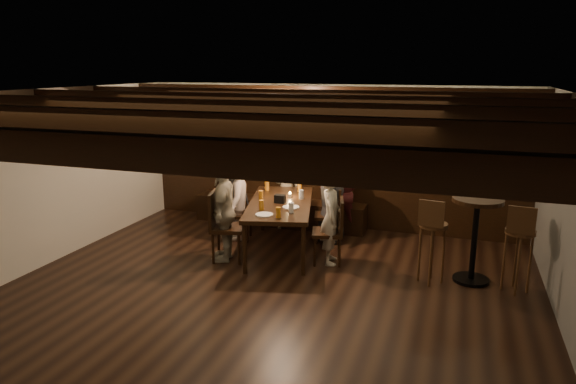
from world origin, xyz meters
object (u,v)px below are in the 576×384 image
(dining_table, at_px, (280,206))
(chair_right_near, at_px, (329,225))
(chair_right_far, at_px, (329,243))
(person_left_far, at_px, (224,211))
(person_bench_centre, at_px, (286,191))
(high_top_table, at_px, (475,227))
(person_bench_right, at_px, (340,192))
(chair_left_far, at_px, (227,239))
(person_left_near, at_px, (235,197))
(chair_left_near, at_px, (238,223))
(bar_stool_right, at_px, (517,259))
(person_bench_left, at_px, (231,195))
(person_right_near, at_px, (331,199))
(person_right_far, at_px, (331,218))
(bar_stool_left, at_px, (431,251))

(dining_table, relative_size, chair_right_near, 2.45)
(dining_table, height_order, chair_right_far, chair_right_far)
(person_left_far, bearing_deg, chair_right_near, 121.50)
(person_bench_centre, bearing_deg, high_top_table, 141.78)
(person_bench_centre, bearing_deg, person_bench_right, 170.54)
(person_left_far, bearing_deg, chair_left_far, 90.00)
(dining_table, xyz_separation_m, person_left_near, (-0.84, 0.25, 0.01))
(chair_left_near, xyz_separation_m, person_bench_centre, (0.55, 0.76, 0.39))
(chair_left_near, height_order, chair_right_far, chair_right_far)
(chair_left_near, xyz_separation_m, chair_right_near, (1.39, 0.35, 0.01))
(bar_stool_right, bearing_deg, chair_left_near, 176.77)
(person_bench_left, xyz_separation_m, person_right_near, (1.71, -0.03, 0.08))
(chair_left_near, bearing_deg, chair_left_far, -0.19)
(person_right_near, height_order, person_right_far, person_right_near)
(person_bench_centre, bearing_deg, bar_stool_left, 134.01)
(person_right_far, bearing_deg, chair_right_near, 2.01)
(chair_left_far, relative_size, person_bench_left, 0.83)
(person_left_near, distance_m, bar_stool_right, 4.12)
(person_bench_right, bearing_deg, chair_left_far, 39.79)
(chair_left_far, distance_m, person_bench_right, 2.14)
(bar_stool_left, bearing_deg, person_left_near, 175.80)
(person_left_near, bearing_deg, person_bench_centre, 128.66)
(high_top_table, xyz_separation_m, bar_stool_left, (-0.50, -0.21, -0.31))
(chair_right_near, bearing_deg, person_bench_left, 74.46)
(chair_left_near, distance_m, chair_left_far, 0.90)
(chair_left_far, xyz_separation_m, person_left_far, (-0.03, -0.01, 0.41))
(person_right_far, height_order, bar_stool_left, person_right_far)
(chair_left_far, relative_size, person_bench_centre, 0.76)
(person_left_near, bearing_deg, person_bench_right, 105.26)
(chair_right_near, height_order, bar_stool_right, bar_stool_right)
(dining_table, distance_m, person_bench_left, 1.28)
(person_bench_left, bearing_deg, chair_left_near, 112.03)
(bar_stool_left, bearing_deg, bar_stool_right, 12.65)
(chair_right_far, relative_size, person_right_far, 0.71)
(person_left_far, xyz_separation_m, person_right_near, (1.23, 1.24, -0.03))
(chair_right_near, xyz_separation_m, person_right_far, (0.25, -0.86, 0.38))
(chair_left_far, xyz_separation_m, chair_right_far, (1.40, 0.35, -0.02))
(chair_left_near, xyz_separation_m, person_right_near, (1.42, 0.36, 0.42))
(chair_right_near, xyz_separation_m, person_bench_right, (0.07, 0.48, 0.42))
(person_right_far, bearing_deg, chair_left_near, 58.49)
(chair_right_far, bearing_deg, person_right_far, -90.00)
(person_left_far, distance_m, person_right_near, 1.75)
(person_bench_left, height_order, person_bench_centre, person_bench_centre)
(person_left_near, bearing_deg, dining_table, 59.04)
(person_left_near, relative_size, high_top_table, 1.26)
(chair_left_near, height_order, person_bench_left, person_bench_left)
(dining_table, xyz_separation_m, chair_left_near, (-0.81, 0.26, -0.42))
(person_bench_right, xyz_separation_m, high_top_table, (2.06, -1.39, 0.03))
(chair_left_far, relative_size, person_right_near, 0.73)
(person_bench_right, relative_size, person_right_near, 1.01)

